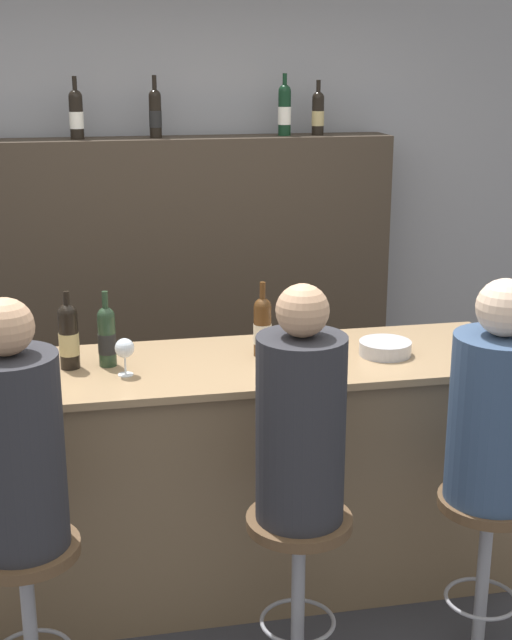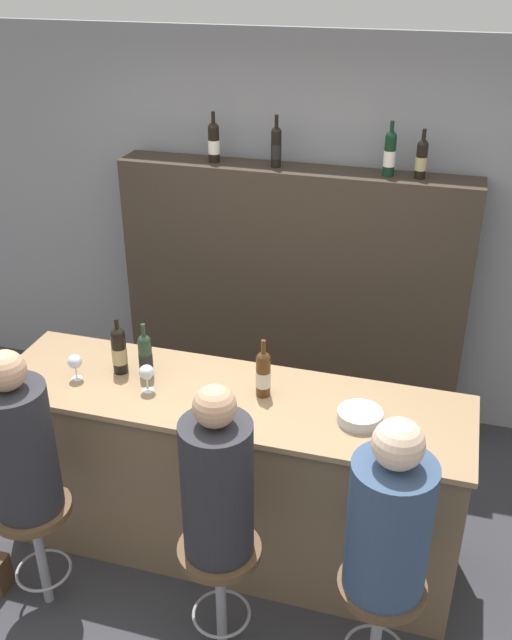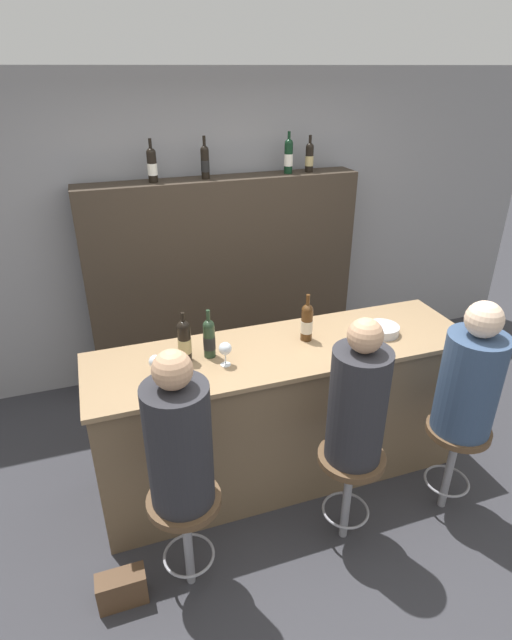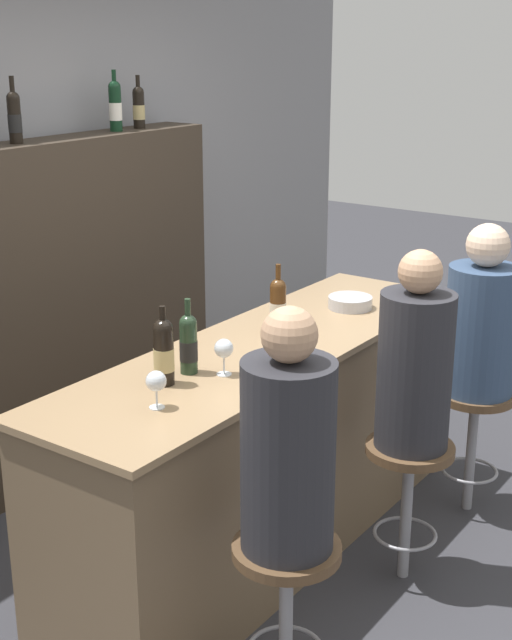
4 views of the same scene
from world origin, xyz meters
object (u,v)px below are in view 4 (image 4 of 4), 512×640
(wine_bottle_counter_0, at_px, (164,351))
(wine_bottle_counter_1, at_px, (188,343))
(wine_bottle_counter_2, at_px, (278,305))
(metal_bowl, at_px, (350,302))
(bar_stool_middle, at_px, (408,474))
(bar_stool_right, at_px, (474,417))
(wine_bottle_backbar_3, at_px, (139,107))
(guest_seated_middle, at_px, (415,363))
(wine_bottle_backbar_1, at_px, (14,117))
(guest_seated_left, at_px, (288,447))
(bar_stool_left, at_px, (286,579))
(wine_bottle_backbar_2, at_px, (115,105))
(guest_seated_right, at_px, (482,322))
(wine_glass_1, at_px, (224,349))
(wine_glass_0, at_px, (156,382))

(wine_bottle_counter_0, xyz_separation_m, wine_bottle_counter_1, (0.15, 0.00, -0.01))
(wine_bottle_counter_0, bearing_deg, wine_bottle_counter_2, 0.00)
(metal_bowl, height_order, bar_stool_middle, metal_bowl)
(metal_bowl, relative_size, bar_stool_right, 0.34)
(metal_bowl, relative_size, bar_stool_middle, 0.34)
(wine_bottle_backbar_3, distance_m, guest_seated_middle, 2.31)
(bar_stool_middle, bearing_deg, wine_bottle_backbar_1, 98.05)
(guest_seated_left, bearing_deg, bar_stool_left, -90.00)
(wine_bottle_counter_2, bearing_deg, wine_bottle_backbar_2, 73.46)
(wine_bottle_counter_0, bearing_deg, guest_seated_right, -24.68)
(guest_seated_middle, bearing_deg, wine_bottle_backbar_3, 73.71)
(wine_bottle_backbar_1, xyz_separation_m, guest_seated_middle, (0.29, -2.04, -0.92))
(wine_bottle_backbar_2, distance_m, guest_seated_right, 2.26)
(wine_bottle_counter_2, distance_m, bar_stool_right, 1.19)
(wine_glass_1, xyz_separation_m, bar_stool_middle, (0.57, -0.56, -0.62))
(guest_seated_left, relative_size, bar_stool_right, 1.33)
(wine_bottle_counter_1, xyz_separation_m, metal_bowl, (1.14, -0.09, -0.10))
(wine_glass_1, xyz_separation_m, bar_stool_right, (1.29, -0.56, -0.62))
(metal_bowl, xyz_separation_m, bar_stool_left, (-1.47, -0.60, -0.54))
(bar_stool_left, distance_m, bar_stool_middle, 0.96)
(wine_glass_0, height_order, wine_glass_1, wine_glass_1)
(guest_seated_left, height_order, bar_stool_middle, guest_seated_left)
(guest_seated_middle, bearing_deg, guest_seated_left, -180.00)
(wine_bottle_backbar_3, xyz_separation_m, wine_glass_0, (-1.56, -1.47, -0.80))
(wine_bottle_counter_2, distance_m, guest_seated_middle, 0.70)
(wine_bottle_counter_2, bearing_deg, bar_stool_middle, -90.75)
(wine_bottle_counter_0, xyz_separation_m, wine_bottle_backbar_3, (1.37, 1.34, 0.77))
(bar_stool_right, bearing_deg, bar_stool_middle, 180.00)
(guest_seated_middle, distance_m, bar_stool_right, 0.89)
(metal_bowl, xyz_separation_m, bar_stool_right, (0.21, -0.60, -0.54))
(wine_bottle_backbar_1, distance_m, metal_bowl, 1.87)
(wine_glass_1, height_order, bar_stool_right, wine_glass_1)
(wine_bottle_counter_2, height_order, bar_stool_right, wine_bottle_counter_2)
(wine_bottle_counter_0, bearing_deg, wine_bottle_backbar_1, 69.97)
(wine_bottle_counter_2, relative_size, wine_bottle_backbar_2, 0.97)
(wine_bottle_counter_2, height_order, bar_stool_left, wine_bottle_counter_2)
(wine_bottle_counter_2, height_order, guest_seated_left, guest_seated_left)
(bar_stool_middle, bearing_deg, metal_bowl, 49.43)
(wine_bottle_counter_1, bearing_deg, wine_glass_1, -64.14)
(wine_glass_1, bearing_deg, wine_bottle_counter_2, 12.66)
(wine_glass_0, bearing_deg, guest_seated_middle, -30.15)
(wine_bottle_counter_0, relative_size, wine_bottle_backbar_2, 0.97)
(wine_bottle_counter_2, xyz_separation_m, wine_bottle_backbar_3, (0.59, 1.34, 0.78))
(wine_bottle_counter_0, distance_m, wine_glass_0, 0.23)
(wine_glass_1, relative_size, guest_seated_middle, 0.18)
(wine_bottle_counter_2, distance_m, wine_bottle_backbar_2, 1.61)
(guest_seated_middle, distance_m, guest_seated_right, 0.73)
(wine_glass_0, distance_m, guest_seated_left, 0.57)
(wine_bottle_backbar_2, distance_m, wine_bottle_backbar_3, 0.19)
(bar_stool_middle, bearing_deg, wine_bottle_counter_0, 138.32)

